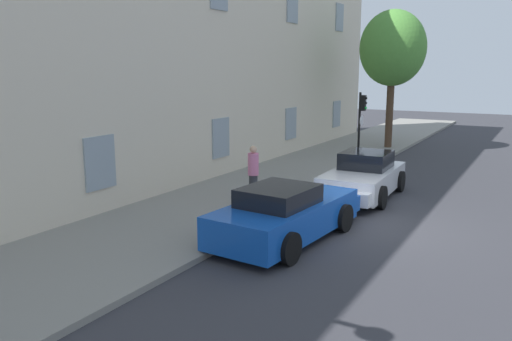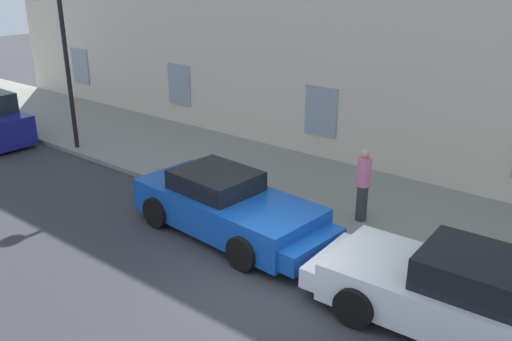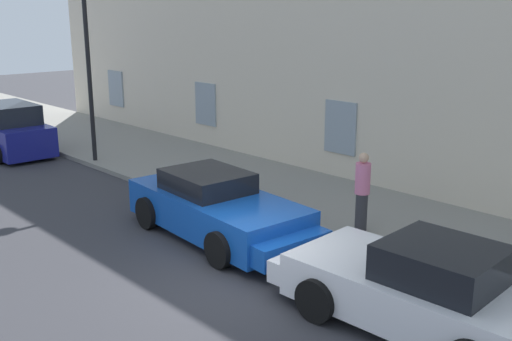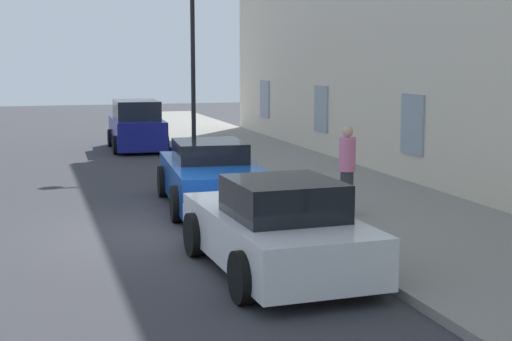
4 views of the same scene
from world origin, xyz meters
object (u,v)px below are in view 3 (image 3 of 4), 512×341
Objects in this scene: hatchback_parked at (10,131)px; street_lamp at (74,39)px; pedestrian_admiring at (362,191)px; sportscar_red_lead at (221,210)px; sportscar_yellow_flank at (413,288)px.

hatchback_parked is 4.69m from street_lamp.
pedestrian_admiring is (13.17, 2.33, 0.25)m from hatchback_parked.
hatchback_parked is at bearing -179.46° from sportscar_red_lead.
sportscar_red_lead is 0.91× the size of street_lamp.
sportscar_red_lead is at bearing -6.07° from street_lamp.
pedestrian_admiring is (9.86, 1.40, -2.93)m from street_lamp.
sportscar_red_lead is at bearing 176.99° from sportscar_yellow_flank.
hatchback_parked is at bearing 179.45° from sportscar_yellow_flank.
street_lamp is 3.14× the size of pedestrian_admiring.
street_lamp is (-7.80, 0.83, 3.35)m from sportscar_red_lead.
street_lamp reaches higher than sportscar_red_lead.
street_lamp is at bearing 173.93° from sportscar_red_lead.
sportscar_yellow_flank is 3.80m from pedestrian_admiring.
sportscar_yellow_flank is 16.02m from hatchback_parked.
pedestrian_admiring is at bearing 10.04° from hatchback_parked.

